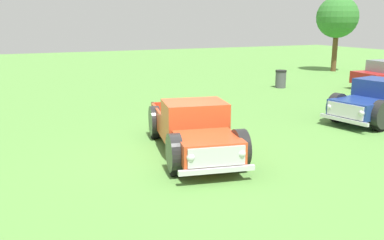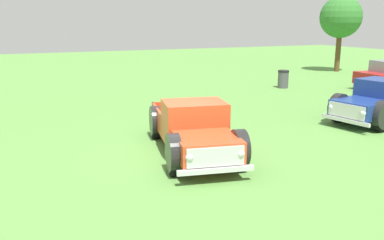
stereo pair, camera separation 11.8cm
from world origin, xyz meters
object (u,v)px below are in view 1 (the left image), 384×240
at_px(pickup_truck_foreground, 195,130).
at_px(oak_tree_east, 337,18).
at_px(pickup_truck_behind_left, 380,101).
at_px(trash_can, 281,79).

bearing_deg(pickup_truck_foreground, oak_tree_east, 127.16).
distance_m(pickup_truck_foreground, pickup_truck_behind_left, 7.72).
bearing_deg(trash_can, pickup_truck_foreground, -47.18).
relative_size(trash_can, oak_tree_east, 0.18).
bearing_deg(trash_can, pickup_truck_behind_left, -10.81).
relative_size(pickup_truck_foreground, oak_tree_east, 0.96).
bearing_deg(pickup_truck_foreground, pickup_truck_behind_left, 95.56).
bearing_deg(oak_tree_east, trash_can, -60.46).
height_order(pickup_truck_foreground, oak_tree_east, oak_tree_east).
relative_size(pickup_truck_behind_left, oak_tree_east, 0.99).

